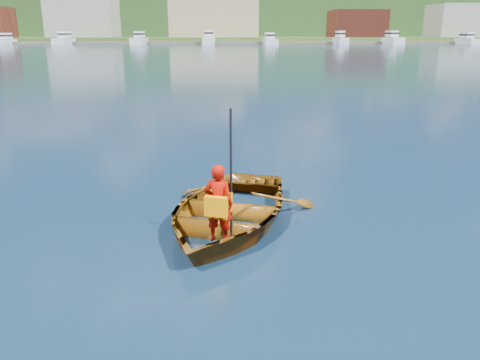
# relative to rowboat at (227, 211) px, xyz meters

# --- Properties ---
(ground) EXTENTS (600.00, 600.00, 0.00)m
(ground) POSITION_rel_rowboat_xyz_m (1.29, -0.72, -0.24)
(ground) COLOR #173048
(ground) RESTS_ON ground
(rowboat) EXTENTS (3.73, 4.44, 0.79)m
(rowboat) POSITION_rel_rowboat_xyz_m (0.00, 0.00, 0.00)
(rowboat) COLOR brown
(rowboat) RESTS_ON ground
(child_paddler) EXTENTS (0.51, 0.42, 2.00)m
(child_paddler) POSITION_rel_rowboat_xyz_m (-0.12, -0.90, 0.46)
(child_paddler) COLOR #AC0D02
(child_paddler) RESTS_ON ground
(shoreline) EXTENTS (400.00, 140.00, 22.00)m
(shoreline) POSITION_rel_rowboat_xyz_m (1.29, 235.89, 10.08)
(shoreline) COLOR #3D5323
(shoreline) RESTS_ON ground
(dock) EXTENTS (160.05, 7.22, 0.80)m
(dock) POSITION_rel_rowboat_xyz_m (-4.24, 147.28, 0.16)
(dock) COLOR brown
(dock) RESTS_ON ground
(waterfront_buildings) EXTENTS (202.00, 16.00, 14.00)m
(waterfront_buildings) POSITION_rel_rowboat_xyz_m (-6.45, 164.28, 7.50)
(waterfront_buildings) COLOR brown
(waterfront_buildings) RESTS_ON ground
(marina_yachts) EXTENTS (145.77, 13.74, 4.42)m
(marina_yachts) POSITION_rel_rowboat_xyz_m (3.22, 142.60, 1.15)
(marina_yachts) COLOR white
(marina_yachts) RESTS_ON ground
(hillside_trees) EXTENTS (319.05, 87.01, 26.34)m
(hillside_trees) POSITION_rel_rowboat_xyz_m (-3.23, 240.39, 18.63)
(hillside_trees) COLOR #382314
(hillside_trees) RESTS_ON ground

